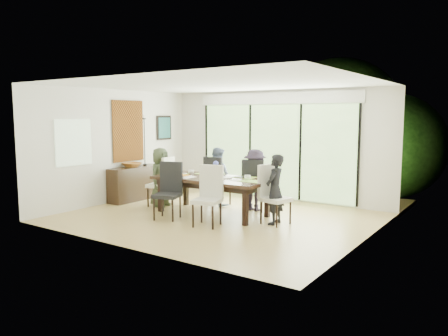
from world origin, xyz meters
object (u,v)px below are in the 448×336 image
Objects in this scene: cup_c at (247,178)px; sideboard at (135,183)px; cup_b at (216,176)px; person_right_end at (275,189)px; person_left_end at (160,177)px; chair_far_left at (218,181)px; chair_near_right at (207,196)px; person_far_right at (255,180)px; laptop at (178,174)px; vase at (216,174)px; bowl at (132,165)px; chair_left_end at (160,181)px; cup_a at (191,172)px; table_top at (212,179)px; chair_near_left at (167,191)px; chair_far_right at (255,184)px; person_far_left at (218,176)px; chair_right_end at (276,195)px.

cup_c reaches higher than sideboard.
person_right_end is at bearing 4.30° from cup_b.
person_left_end is 0.92× the size of sideboard.
chair_far_left is 11.00× the size of cup_b.
person_left_end and person_right_end have the same top height.
cup_c is at bearing 59.16° from chair_near_right.
person_far_right is 3.91× the size of laptop.
chair_far_left is at bearing 122.01° from vase.
chair_left_end is at bearing -5.34° from bowl.
chair_far_left is at bearing 70.35° from cup_a.
person_left_end is at bearing 38.11° from chair_far_left.
cup_c is (0.25, -0.73, 0.16)m from person_far_right.
sideboard reaches higher than laptop.
vase is (0.05, 0.05, 0.09)m from table_top.
vase is 0.09× the size of sideboard.
chair_near_left is 0.85× the size of person_far_right.
person_left_end is 10.40× the size of cup_c.
chair_far_right is at bearing 12.13° from sideboard.
person_far_right reaches higher than bowl.
person_far_right reaches higher than table_top.
sideboard is at bearing 178.37° from cup_c.
chair_far_right is at bearing 13.91° from bowl.
cup_b is (0.65, 0.77, 0.26)m from chair_near_left.
chair_far_right is at bearing -136.69° from person_right_end.
laptop is at bearing 19.64° from chair_far_right.
person_right_end is at bearing 170.00° from person_far_left.
person_right_end is (1.93, -0.85, 0.10)m from chair_far_left.
chair_far_right is at bearing -165.58° from person_far_left.
sideboard is (-3.98, 0.19, -0.26)m from person_right_end.
chair_near_right is 8.87× the size of cup_a.
sideboard is (-3.00, 1.06, -0.16)m from chair_near_right.
chair_far_right is 2.20m from person_left_end.
person_right_end is at bearing -2.00° from vase.
laptop is at bearing 69.63° from chair_left_end.
chair_far_left is at bearing -58.57° from person_left_end.
chair_near_left is at bearing -130.17° from cup_b.
chair_right_end is 1.27m from chair_far_right.
vase is at bearing -96.23° from person_left_end.
cup_c is (0.80, 0.10, 0.08)m from table_top.
chair_left_end is at bearing -169.38° from cup_a.
chair_near_left is 2.00m from person_far_right.
chair_near_left is 2.27m from sideboard.
cup_c is (2.30, 0.10, 0.26)m from chair_left_end.
chair_far_right reaches higher than cup_b.
person_right_end reaches higher than chair_far_left.
chair_left_end is (-1.50, -0.00, -0.18)m from table_top.
chair_far_left is at bearing -76.73° from person_far_left.
person_far_left is at bearing 122.66° from vase.
cup_a is at bearing -1.39° from sideboard.
chair_far_left is 3.33× the size of laptop.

